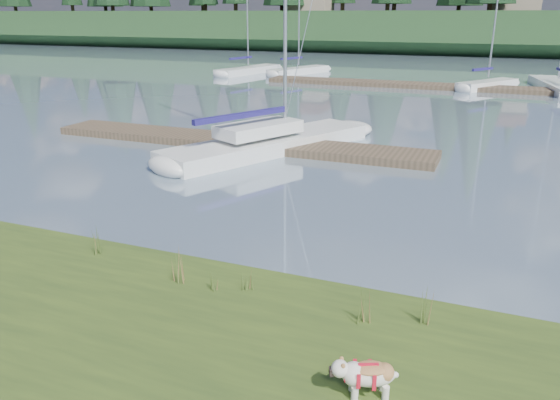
% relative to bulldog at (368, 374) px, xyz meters
% --- Properties ---
extents(ground, '(200.00, 200.00, 0.00)m').
position_rel_bulldog_xyz_m(ground, '(-4.63, 34.37, -0.68)').
color(ground, gray).
rests_on(ground, ground).
extents(bank, '(60.00, 9.00, 0.35)m').
position_rel_bulldog_xyz_m(bank, '(-4.63, -1.63, -0.50)').
color(bank, '#374B1A').
rests_on(bank, ground).
extents(ridge, '(200.00, 20.00, 5.00)m').
position_rel_bulldog_xyz_m(ridge, '(-4.63, 77.37, 1.82)').
color(ridge, '#1B351A').
rests_on(ridge, ground).
extents(bulldog, '(0.88, 0.60, 0.52)m').
position_rel_bulldog_xyz_m(bulldog, '(0.00, 0.00, 0.00)').
color(bulldog, silver).
rests_on(bulldog, bank).
extents(sailboat_main, '(6.26, 10.14, 14.64)m').
position_rel_bulldog_xyz_m(sailboat_main, '(-6.58, 13.63, -0.26)').
color(sailboat_main, silver).
rests_on(sailboat_main, ground).
extents(dock_near, '(16.00, 2.00, 0.30)m').
position_rel_bulldog_xyz_m(dock_near, '(-8.63, 13.37, -0.53)').
color(dock_near, '#4C3D2C').
rests_on(dock_near, ground).
extents(dock_far, '(26.00, 2.20, 0.30)m').
position_rel_bulldog_xyz_m(dock_far, '(-2.63, 34.37, -0.53)').
color(dock_far, '#4C3D2C').
rests_on(dock_far, ground).
extents(sailboat_bg_0, '(3.48, 8.48, 12.03)m').
position_rel_bulldog_xyz_m(sailboat_bg_0, '(-19.53, 38.98, -0.36)').
color(sailboat_bg_0, silver).
rests_on(sailboat_bg_0, ground).
extents(sailboat_bg_1, '(4.08, 7.50, 11.21)m').
position_rel_bulldog_xyz_m(sailboat_bg_1, '(-15.24, 40.10, -0.35)').
color(sailboat_bg_1, silver).
rests_on(sailboat_bg_1, ground).
extents(sailboat_bg_2, '(4.41, 6.17, 9.86)m').
position_rel_bulldog_xyz_m(sailboat_bg_2, '(0.39, 35.89, -0.34)').
color(sailboat_bg_2, silver).
rests_on(sailboat_bg_2, ground).
extents(sailboat_bg_3, '(3.72, 9.90, 14.08)m').
position_rel_bulldog_xyz_m(sailboat_bg_3, '(4.43, 37.39, -0.36)').
color(sailboat_bg_3, silver).
rests_on(sailboat_bg_3, ground).
extents(weed_0, '(0.17, 0.14, 0.70)m').
position_rel_bulldog_xyz_m(weed_0, '(-3.96, 1.79, -0.03)').
color(weed_0, '#475B23').
rests_on(weed_0, bank).
extents(weed_1, '(0.17, 0.14, 0.41)m').
position_rel_bulldog_xyz_m(weed_1, '(-3.24, 1.73, -0.15)').
color(weed_1, '#475B23').
rests_on(weed_1, bank).
extents(weed_2, '(0.17, 0.14, 0.64)m').
position_rel_bulldog_xyz_m(weed_2, '(-0.45, 1.70, -0.06)').
color(weed_2, '#475B23').
rests_on(weed_2, bank).
extents(weed_3, '(0.17, 0.14, 0.63)m').
position_rel_bulldog_xyz_m(weed_3, '(-6.13, 2.24, -0.06)').
color(weed_3, '#475B23').
rests_on(weed_3, bank).
extents(weed_4, '(0.17, 0.14, 0.44)m').
position_rel_bulldog_xyz_m(weed_4, '(-2.67, 2.00, -0.14)').
color(weed_4, '#475B23').
rests_on(weed_4, bank).
extents(weed_5, '(0.17, 0.14, 0.68)m').
position_rel_bulldog_xyz_m(weed_5, '(0.48, 2.07, -0.04)').
color(weed_5, '#475B23').
rests_on(weed_5, bank).
extents(mud_lip, '(60.00, 0.50, 0.14)m').
position_rel_bulldog_xyz_m(mud_lip, '(-4.63, 2.77, -0.61)').
color(mud_lip, '#33281C').
rests_on(mud_lip, ground).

